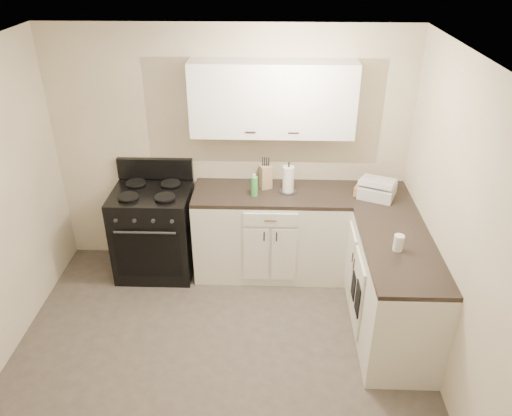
{
  "coord_description": "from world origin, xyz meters",
  "views": [
    {
      "loc": [
        0.42,
        -2.92,
        3.21
      ],
      "look_at": [
        0.3,
        0.85,
        1.12
      ],
      "focal_mm": 35.0,
      "sensor_mm": 36.0,
      "label": 1
    }
  ],
  "objects_px": {
    "knife_block": "(266,177)",
    "stove": "(155,232)",
    "paper_towel": "(288,179)",
    "wicker_basket": "(368,191)",
    "countertop_grill": "(377,191)"
  },
  "relations": [
    {
      "from": "knife_block",
      "to": "stove",
      "type": "bearing_deg",
      "value": 162.41
    },
    {
      "from": "paper_towel",
      "to": "wicker_basket",
      "type": "height_order",
      "value": "paper_towel"
    },
    {
      "from": "stove",
      "to": "countertop_grill",
      "type": "xyz_separation_m",
      "value": [
        2.24,
        -0.02,
        0.54
      ]
    },
    {
      "from": "stove",
      "to": "wicker_basket",
      "type": "xyz_separation_m",
      "value": [
        2.16,
        -0.01,
        0.52
      ]
    },
    {
      "from": "paper_towel",
      "to": "knife_block",
      "type": "bearing_deg",
      "value": 160.05
    },
    {
      "from": "countertop_grill",
      "to": "stove",
      "type": "bearing_deg",
      "value": -157.64
    },
    {
      "from": "paper_towel",
      "to": "countertop_grill",
      "type": "height_order",
      "value": "paper_towel"
    },
    {
      "from": "stove",
      "to": "wicker_basket",
      "type": "distance_m",
      "value": 2.22
    },
    {
      "from": "knife_block",
      "to": "countertop_grill",
      "type": "distance_m",
      "value": 1.1
    },
    {
      "from": "wicker_basket",
      "to": "countertop_grill",
      "type": "distance_m",
      "value": 0.08
    },
    {
      "from": "stove",
      "to": "countertop_grill",
      "type": "relative_size",
      "value": 2.92
    },
    {
      "from": "stove",
      "to": "wicker_basket",
      "type": "relative_size",
      "value": 3.68
    },
    {
      "from": "stove",
      "to": "knife_block",
      "type": "xyz_separation_m",
      "value": [
        1.15,
        0.12,
        0.6
      ]
    },
    {
      "from": "wicker_basket",
      "to": "stove",
      "type": "bearing_deg",
      "value": 179.71
    },
    {
      "from": "paper_towel",
      "to": "wicker_basket",
      "type": "bearing_deg",
      "value": -3.64
    }
  ]
}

